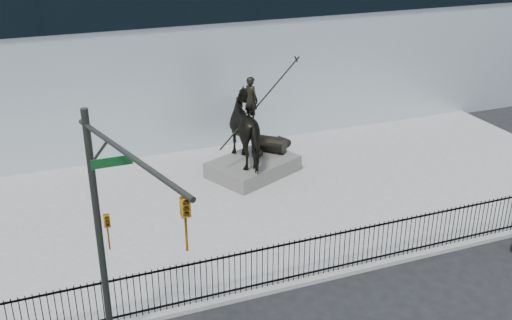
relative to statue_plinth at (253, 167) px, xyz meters
name	(u,v)px	position (x,y,z in m)	size (l,w,h in m)	color
ground	(342,299)	(-0.61, -9.33, -0.49)	(120.00, 120.00, 0.00)	black
plaza	(260,200)	(-0.61, -2.33, -0.42)	(30.00, 12.00, 0.15)	gray
building	(175,32)	(-0.61, 10.67, 4.01)	(44.00, 14.00, 9.00)	#B4BCC4
picket_fence	(325,254)	(-0.61, -8.08, 0.41)	(22.10, 0.10, 1.50)	black
statue_plinth	(253,167)	(0.00, 0.00, 0.00)	(3.68, 2.53, 0.69)	#54524D
equestrian_statue	(254,129)	(0.06, 0.03, 1.79)	(4.32, 3.68, 3.99)	black
traffic_signal_left	(113,237)	(-7.36, -9.95, 3.54)	(1.52, 4.84, 7.00)	#242621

